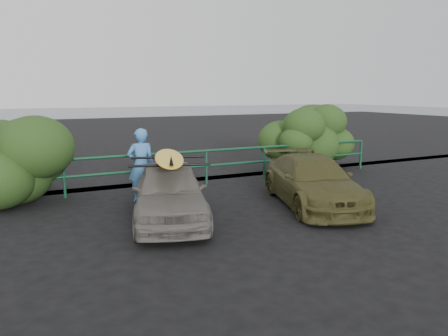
% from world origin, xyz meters
% --- Properties ---
extents(ground, '(80.00, 80.00, 0.00)m').
position_xyz_m(ground, '(0.00, 0.00, 0.00)').
color(ground, black).
extents(ocean, '(200.00, 200.00, 0.00)m').
position_xyz_m(ocean, '(0.00, 60.00, 0.00)').
color(ocean, slate).
rests_on(ocean, ground).
extents(guardrail, '(14.00, 0.08, 1.04)m').
position_xyz_m(guardrail, '(0.00, 5.00, 0.52)').
color(guardrail, '#13452B').
rests_on(guardrail, ground).
extents(shrub_right, '(3.20, 2.40, 2.07)m').
position_xyz_m(shrub_right, '(5.00, 5.50, 1.04)').
color(shrub_right, '#2B491A').
rests_on(shrub_right, ground).
extents(sedan, '(2.49, 3.99, 1.27)m').
position_xyz_m(sedan, '(-1.20, 1.90, 0.63)').
color(sedan, '#69635D').
rests_on(sedan, ground).
extents(olive_vehicle, '(2.76, 4.35, 1.17)m').
position_xyz_m(olive_vehicle, '(2.35, 1.66, 0.59)').
color(olive_vehicle, '#46441F').
rests_on(olive_vehicle, ground).
extents(man, '(0.71, 0.50, 1.84)m').
position_xyz_m(man, '(-1.29, 3.82, 0.92)').
color(man, '#437FC9').
rests_on(man, ground).
extents(roof_rack, '(1.87, 1.55, 0.05)m').
position_xyz_m(roof_rack, '(-1.20, 1.90, 1.29)').
color(roof_rack, black).
rests_on(roof_rack, sedan).
extents(surfboard, '(1.37, 2.89, 0.08)m').
position_xyz_m(surfboard, '(-1.20, 1.90, 1.36)').
color(surfboard, yellow).
rests_on(surfboard, roof_rack).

